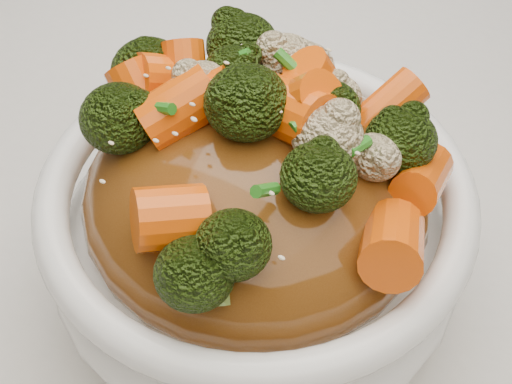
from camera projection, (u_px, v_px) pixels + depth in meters
The scene contains 8 objects.
tablecloth at pixel (297, 287), 0.43m from camera, with size 1.20×0.80×0.04m, color silver.
bowl at pixel (256, 233), 0.38m from camera, with size 0.22×0.22×0.09m, color white, non-canonical shape.
sauce_base at pixel (256, 196), 0.36m from camera, with size 0.17×0.17×0.10m, color #633611.
carrots at pixel (256, 100), 0.31m from camera, with size 0.17×0.17×0.05m, color #F05707, non-canonical shape.
broccoli at pixel (256, 102), 0.31m from camera, with size 0.17×0.17×0.04m, color black, non-canonical shape.
cauliflower at pixel (256, 106), 0.31m from camera, with size 0.17×0.17×0.04m, color beige, non-canonical shape.
scallions at pixel (256, 99), 0.31m from camera, with size 0.13×0.13×0.02m, color #25761B, non-canonical shape.
sesame_seeds at pixel (256, 99), 0.31m from camera, with size 0.16×0.16×0.01m, color beige, non-canonical shape.
Camera 1 is at (0.12, -0.22, 1.09)m, focal length 50.00 mm.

